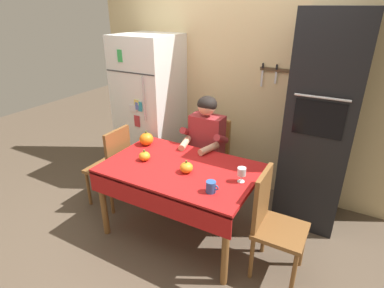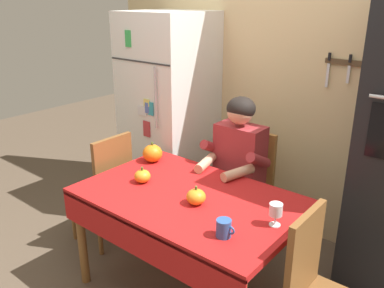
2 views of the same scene
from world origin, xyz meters
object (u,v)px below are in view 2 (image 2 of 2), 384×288
chair_left_side (106,185)px  coffee_mug (224,228)px  pumpkin_small (142,176)px  refrigerator (169,115)px  chair_behind_person (247,184)px  seated_person (234,165)px  dining_table (187,208)px  pumpkin_large (196,197)px  wine_glass (276,211)px  pumpkin_medium (153,153)px

chair_left_side → coffee_mug: size_ratio=8.58×
pumpkin_small → refrigerator: bearing=122.6°
refrigerator → coffee_mug: 1.77m
chair_behind_person → refrigerator: bearing=174.3°
chair_left_side → coffee_mug: bearing=-12.7°
refrigerator → chair_left_side: refrigerator is taller
refrigerator → seated_person: (0.90, -0.28, -0.16)m
dining_table → chair_left_side: 0.92m
chair_behind_person → pumpkin_large: chair_behind_person is taller
pumpkin_small → coffee_mug: bearing=-13.3°
chair_left_side → wine_glass: size_ratio=7.04×
dining_table → wine_glass: bearing=4.3°
pumpkin_large → chair_left_side: bearing=173.2°
pumpkin_large → pumpkin_medium: size_ratio=0.76×
dining_table → pumpkin_medium: pumpkin_medium is taller
chair_behind_person → seated_person: 0.29m
dining_table → pumpkin_small: pumpkin_small is taller
refrigerator → pumpkin_medium: bearing=-57.9°
pumpkin_small → seated_person: bearing=63.6°
chair_behind_person → dining_table: bearing=-86.5°
wine_glass → pumpkin_medium: pumpkin_medium is taller
dining_table → pumpkin_small: (-0.36, -0.03, 0.13)m
coffee_mug → pumpkin_medium: pumpkin_medium is taller
refrigerator → pumpkin_large: refrigerator is taller
chair_behind_person → pumpkin_medium: (-0.52, -0.52, 0.29)m
coffee_mug → pumpkin_medium: bearing=153.8°
refrigerator → dining_table: 1.32m
pumpkin_large → chair_behind_person: bearing=100.3°
wine_glass → pumpkin_small: wine_glass is taller
seated_person → coffee_mug: seated_person is taller
pumpkin_small → chair_left_side: bearing=168.3°
wine_glass → pumpkin_large: 0.49m
coffee_mug → pumpkin_large: bearing=151.3°
seated_person → pumpkin_large: (0.15, -0.64, 0.05)m
chair_left_side → wine_glass: (1.49, -0.03, 0.32)m
dining_table → pumpkin_large: (0.10, -0.04, 0.13)m
dining_table → chair_behind_person: (-0.05, 0.79, -0.14)m
chair_behind_person → seated_person: seated_person is taller
dining_table → chair_behind_person: chair_behind_person is taller
pumpkin_medium → refrigerator: bearing=122.1°
pumpkin_small → chair_behind_person: bearing=69.1°
coffee_mug → wine_glass: 0.31m
pumpkin_medium → pumpkin_small: (0.20, -0.30, -0.02)m
refrigerator → wine_glass: refrigerator is taller
pumpkin_large → pumpkin_small: bearing=179.0°
dining_table → pumpkin_large: pumpkin_large is taller
pumpkin_large → dining_table: bearing=158.8°
seated_person → chair_left_side: 1.03m
pumpkin_medium → coffee_mug: bearing=-26.2°
coffee_mug → pumpkin_large: size_ratio=0.92×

